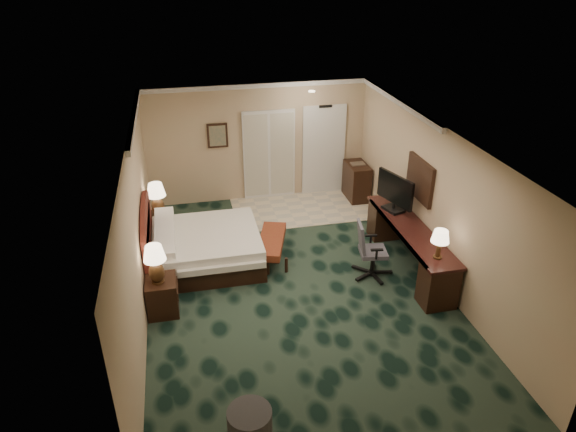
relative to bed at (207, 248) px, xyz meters
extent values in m
cube|color=black|center=(1.42, -1.11, -0.31)|extent=(5.00, 7.50, 0.00)
cube|color=silver|center=(1.42, -1.11, 2.39)|extent=(5.00, 7.50, 0.00)
cube|color=tan|center=(1.42, 2.64, 1.04)|extent=(5.00, 0.00, 2.70)
cube|color=tan|center=(1.42, -4.86, 1.04)|extent=(5.00, 0.00, 2.70)
cube|color=tan|center=(-1.08, -1.11, 1.04)|extent=(0.00, 7.50, 2.70)
cube|color=tan|center=(3.92, -1.11, 1.04)|extent=(0.00, 7.50, 2.70)
cube|color=beige|center=(2.32, 1.79, -0.30)|extent=(3.20, 1.70, 0.01)
cube|color=silver|center=(2.97, 2.61, 0.74)|extent=(1.02, 0.06, 2.18)
cube|color=#B7AF9E|center=(1.67, 2.60, 0.74)|extent=(1.20, 0.06, 2.10)
cube|color=#55695D|center=(0.52, 2.60, 1.29)|extent=(0.45, 0.06, 0.55)
cube|color=white|center=(3.88, -0.51, 1.24)|extent=(0.05, 0.95, 0.75)
cube|color=silver|center=(0.00, 0.00, 0.00)|extent=(1.95, 1.81, 0.62)
cube|color=black|center=(-0.82, -1.34, -0.01)|extent=(0.48, 0.55, 0.60)
cube|color=black|center=(-0.83, 1.05, -0.03)|extent=(0.45, 0.52, 0.56)
cube|color=maroon|center=(1.20, -0.10, -0.09)|extent=(0.80, 1.35, 0.43)
cylinder|color=#292A2E|center=(0.20, -4.03, -0.12)|extent=(0.68, 0.68, 0.39)
cube|color=black|center=(3.60, -0.94, 0.10)|extent=(0.61, 2.84, 0.82)
cube|color=black|center=(3.55, -0.22, 0.87)|extent=(0.36, 0.91, 0.73)
cube|color=black|center=(3.65, 2.09, 0.12)|extent=(0.45, 0.81, 0.85)
camera|label=1|loc=(-0.28, -8.33, 4.93)|focal=32.00mm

